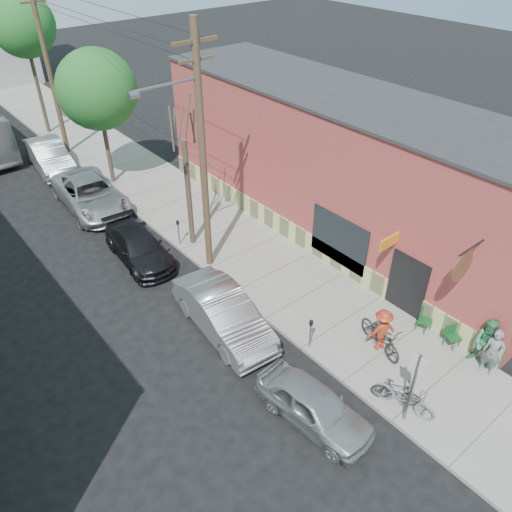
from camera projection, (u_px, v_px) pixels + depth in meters
ground at (258, 378)px, 16.86m from camera, size 120.00×120.00×0.00m
sidewalk at (186, 210)px, 25.93m from camera, size 4.50×58.00×0.15m
cafe_building at (340, 166)px, 22.75m from camera, size 6.60×20.20×6.61m
sign_post at (414, 382)px, 14.39m from camera, size 0.07×0.45×2.80m
parking_meter_near at (311, 330)px, 17.37m from camera, size 0.14×0.14×1.24m
parking_meter_far at (178, 229)px, 22.74m from camera, size 0.14×0.14×1.24m
utility_pole_near at (201, 152)px, 18.91m from camera, size 3.57×0.28×10.00m
utility_pole_far at (48, 67)px, 28.80m from camera, size 1.80×0.28×10.00m
tree_bare at (189, 194)px, 21.89m from camera, size 0.24×0.24×5.03m
tree_leafy_mid at (97, 90)px, 25.46m from camera, size 4.11×4.11×7.23m
tree_leafy_far at (23, 25)px, 30.63m from camera, size 3.93×3.93×8.80m
patio_chair_a at (453, 337)px, 17.64m from camera, size 0.66×0.66×0.88m
patio_chair_b at (425, 321)px, 18.32m from camera, size 0.64×0.64×0.88m
patron_grey at (493, 352)px, 16.38m from camera, size 0.59×0.75×1.82m
patron_green at (487, 344)px, 16.61m from camera, size 0.84×1.03×1.97m
cyclist at (382, 330)px, 17.34m from camera, size 1.25×0.99×1.69m
cyclist_bike at (381, 336)px, 17.50m from camera, size 1.27×2.27×1.13m
parked_bike_a at (396, 392)px, 15.63m from camera, size 1.16×1.54×0.92m
parked_bike_b at (405, 397)px, 15.38m from camera, size 1.19×2.12×1.06m
car_0 at (314, 406)px, 15.13m from camera, size 1.97×4.05×1.33m
car_1 at (223, 313)px, 18.29m from camera, size 2.18×5.13×1.65m
car_2 at (139, 247)px, 22.10m from camera, size 2.24×4.72×1.33m
car_3 at (91, 194)px, 25.78m from camera, size 3.09×5.98×1.61m
car_4 at (49, 156)px, 29.56m from camera, size 2.25×5.29×1.70m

